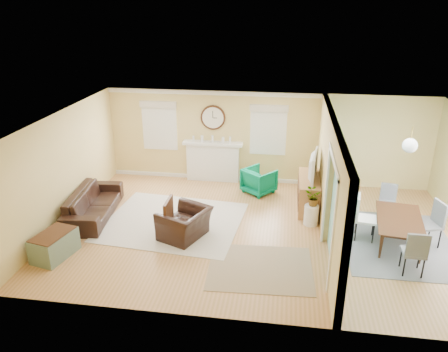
{
  "coord_description": "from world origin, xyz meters",
  "views": [
    {
      "loc": [
        0.52,
        -8.75,
        4.91
      ],
      "look_at": [
        -0.8,
        0.3,
        1.2
      ],
      "focal_mm": 35.0,
      "sensor_mm": 36.0,
      "label": 1
    }
  ],
  "objects_px": {
    "eames_chair": "(185,224)",
    "credenza": "(308,193)",
    "dining_table": "(399,231)",
    "sofa": "(93,204)",
    "green_chair": "(259,181)"
  },
  "relations": [
    {
      "from": "sofa",
      "to": "dining_table",
      "type": "xyz_separation_m",
      "value": [
        7.05,
        -0.26,
        -0.04
      ]
    },
    {
      "from": "eames_chair",
      "to": "dining_table",
      "type": "xyz_separation_m",
      "value": [
        4.63,
        0.42,
        -0.04
      ]
    },
    {
      "from": "sofa",
      "to": "eames_chair",
      "type": "xyz_separation_m",
      "value": [
        2.42,
        -0.68,
        0.01
      ]
    },
    {
      "from": "eames_chair",
      "to": "credenza",
      "type": "distance_m",
      "value": 3.35
    },
    {
      "from": "credenza",
      "to": "sofa",
      "type": "bearing_deg",
      "value": -166.52
    },
    {
      "from": "green_chair",
      "to": "eames_chair",
      "type": "bearing_deg",
      "value": 100.73
    },
    {
      "from": "eames_chair",
      "to": "dining_table",
      "type": "distance_m",
      "value": 4.65
    },
    {
      "from": "dining_table",
      "to": "sofa",
      "type": "bearing_deg",
      "value": 95.64
    },
    {
      "from": "credenza",
      "to": "dining_table",
      "type": "xyz_separation_m",
      "value": [
        1.89,
        -1.5,
        -0.11
      ]
    },
    {
      "from": "green_chair",
      "to": "dining_table",
      "type": "height_order",
      "value": "green_chair"
    },
    {
      "from": "eames_chair",
      "to": "credenza",
      "type": "relative_size",
      "value": 0.69
    },
    {
      "from": "green_chair",
      "to": "credenza",
      "type": "distance_m",
      "value": 1.49
    },
    {
      "from": "green_chair",
      "to": "credenza",
      "type": "relative_size",
      "value": 0.51
    },
    {
      "from": "sofa",
      "to": "green_chair",
      "type": "bearing_deg",
      "value": -68.94
    },
    {
      "from": "sofa",
      "to": "credenza",
      "type": "bearing_deg",
      "value": -82.57
    }
  ]
}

